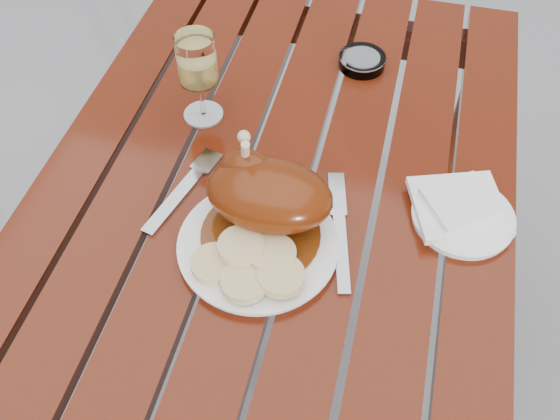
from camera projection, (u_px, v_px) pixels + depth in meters
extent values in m
plane|color=slate|center=(278.00, 365.00, 1.65)|extent=(60.00, 60.00, 0.00)
cube|color=#631A0B|center=(278.00, 291.00, 1.36)|extent=(0.80, 1.20, 0.75)
cylinder|color=white|center=(258.00, 246.00, 0.97)|extent=(0.27, 0.27, 0.02)
cylinder|color=#5A250A|center=(261.00, 234.00, 0.97)|extent=(0.19, 0.19, 0.00)
ellipsoid|color=maroon|center=(269.00, 195.00, 0.95)|extent=(0.20, 0.13, 0.10)
ellipsoid|color=maroon|center=(248.00, 172.00, 0.96)|extent=(0.09, 0.06, 0.08)
cylinder|color=#C6B28C|center=(245.00, 159.00, 0.95)|extent=(0.03, 0.05, 0.10)
cylinder|color=#E0C288|center=(214.00, 264.00, 0.93)|extent=(0.07, 0.07, 0.02)
cylinder|color=#E0C288|center=(244.00, 282.00, 0.90)|extent=(0.07, 0.07, 0.02)
cylinder|color=#E0C288|center=(281.00, 276.00, 0.90)|extent=(0.07, 0.07, 0.02)
cylinder|color=#E0C288|center=(273.00, 254.00, 0.92)|extent=(0.07, 0.07, 0.02)
cylinder|color=#E0C288|center=(241.00, 246.00, 0.93)|extent=(0.07, 0.07, 0.02)
cylinder|color=#F9DE71|center=(199.00, 78.00, 1.10)|extent=(0.08, 0.08, 0.17)
cylinder|color=white|center=(463.00, 217.00, 1.00)|extent=(0.20, 0.20, 0.01)
cube|color=white|center=(459.00, 206.00, 1.00)|extent=(0.18, 0.17, 0.01)
cylinder|color=#B2B7BC|center=(362.00, 61.00, 1.25)|extent=(0.12, 0.12, 0.02)
cube|color=gray|center=(179.00, 194.00, 1.04)|extent=(0.07, 0.19, 0.01)
cube|color=gray|center=(340.00, 239.00, 0.98)|extent=(0.07, 0.20, 0.01)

